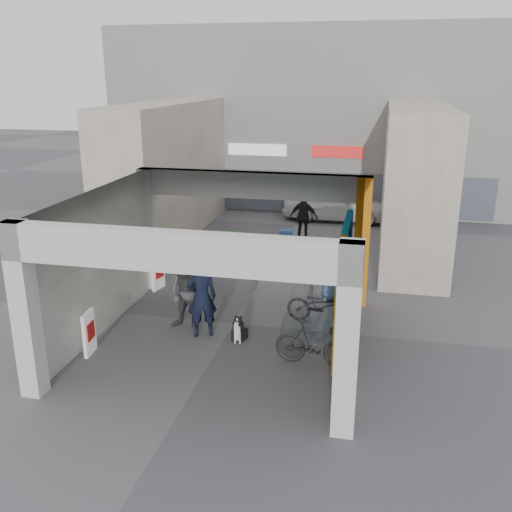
% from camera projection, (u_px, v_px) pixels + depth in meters
% --- Properties ---
extents(ground, '(90.00, 90.00, 0.00)m').
position_uv_depth(ground, '(234.00, 323.00, 14.35)').
color(ground, '#545459').
rests_on(ground, ground).
extents(arcade_canopy, '(6.40, 6.45, 6.40)m').
position_uv_depth(arcade_canopy, '(247.00, 247.00, 12.77)').
color(arcade_canopy, '#BCBCB8').
rests_on(arcade_canopy, ground).
extents(far_building, '(18.00, 4.08, 8.00)m').
position_uv_depth(far_building, '(309.00, 119.00, 26.14)').
color(far_building, white).
rests_on(far_building, ground).
extents(plaza_bldg_left, '(2.00, 9.00, 5.00)m').
position_uv_depth(plaza_bldg_left, '(167.00, 171.00, 21.48)').
color(plaza_bldg_left, beige).
rests_on(plaza_bldg_left, ground).
extents(plaza_bldg_right, '(2.00, 9.00, 5.00)m').
position_uv_depth(plaza_bldg_right, '(414.00, 180.00, 19.64)').
color(plaza_bldg_right, beige).
rests_on(plaza_bldg_right, ground).
extents(bollard_left, '(0.09, 0.09, 0.93)m').
position_uv_depth(bollard_left, '(201.00, 271.00, 16.76)').
color(bollard_left, gray).
rests_on(bollard_left, ground).
extents(bollard_center, '(0.09, 0.09, 0.83)m').
position_uv_depth(bollard_center, '(255.00, 276.00, 16.46)').
color(bollard_center, gray).
rests_on(bollard_center, ground).
extents(bollard_right, '(0.09, 0.09, 0.88)m').
position_uv_depth(bollard_right, '(311.00, 281.00, 16.05)').
color(bollard_right, gray).
rests_on(bollard_right, ground).
extents(advert_board_near, '(0.14, 0.56, 1.00)m').
position_uv_depth(advert_board_near, '(89.00, 333.00, 12.68)').
color(advert_board_near, silver).
rests_on(advert_board_near, ground).
extents(advert_board_far, '(0.20, 0.55, 1.00)m').
position_uv_depth(advert_board_far, '(158.00, 272.00, 16.50)').
color(advert_board_far, silver).
rests_on(advert_board_far, ground).
extents(cafe_set, '(1.32, 1.07, 0.80)m').
position_uv_depth(cafe_set, '(216.00, 254.00, 18.91)').
color(cafe_set, '#9A999E').
rests_on(cafe_set, ground).
extents(produce_stand, '(1.24, 0.67, 0.81)m').
position_uv_depth(produce_stand, '(226.00, 247.00, 19.50)').
color(produce_stand, black).
rests_on(produce_stand, ground).
extents(crate_stack, '(0.47, 0.38, 0.56)m').
position_uv_depth(crate_stack, '(286.00, 237.00, 20.83)').
color(crate_stack, '#1A5C1C').
rests_on(crate_stack, ground).
extents(border_collie, '(0.25, 0.50, 0.69)m').
position_uv_depth(border_collie, '(239.00, 330.00, 13.33)').
color(border_collie, black).
rests_on(border_collie, ground).
extents(man_with_dog, '(0.83, 0.71, 1.93)m').
position_uv_depth(man_with_dog, '(202.00, 298.00, 13.43)').
color(man_with_dog, black).
rests_on(man_with_dog, ground).
extents(man_back_turned, '(1.00, 0.84, 1.84)m').
position_uv_depth(man_back_turned, '(187.00, 294.00, 13.81)').
color(man_back_turned, '#414144').
rests_on(man_back_turned, ground).
extents(man_elderly, '(0.81, 0.57, 1.56)m').
position_uv_depth(man_elderly, '(332.00, 273.00, 15.59)').
color(man_elderly, '#4F709A').
rests_on(man_elderly, ground).
extents(man_crates, '(1.09, 0.55, 1.79)m').
position_uv_depth(man_crates, '(304.00, 217.00, 21.20)').
color(man_crates, black).
rests_on(man_crates, ground).
extents(bicycle_front, '(1.89, 0.94, 0.95)m').
position_uv_depth(bicycle_front, '(322.00, 306.00, 14.19)').
color(bicycle_front, black).
rests_on(bicycle_front, ground).
extents(bicycle_rear, '(1.78, 0.68, 1.04)m').
position_uv_depth(bicycle_rear, '(315.00, 343.00, 12.14)').
color(bicycle_rear, black).
rests_on(bicycle_rear, ground).
extents(white_van, '(4.35, 1.79, 1.47)m').
position_uv_depth(white_van, '(335.00, 203.00, 24.20)').
color(white_van, silver).
rests_on(white_van, ground).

